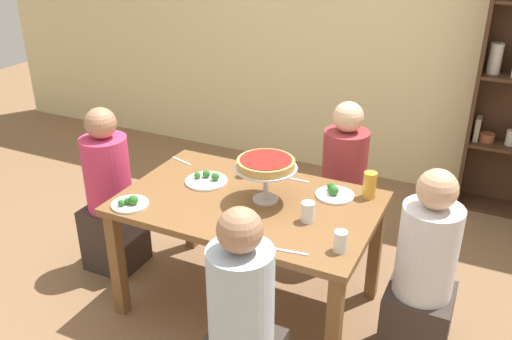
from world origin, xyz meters
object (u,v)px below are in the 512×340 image
diner_near_right (241,334)px  diner_head_east (422,285)px  diner_head_west (111,202)px  deep_dish_pizza_stand (266,166)px  dining_table (249,214)px  salad_plate_far_diner (334,193)px  cutlery_fork_far (182,161)px  water_glass_clear_far (247,168)px  water_glass_clear_near (308,212)px  cutlery_fork_near (296,180)px  water_glass_clear_spare (340,241)px  cutlery_knife_near (290,252)px  beer_glass_amber_tall (370,185)px  salad_plate_spare (207,180)px  salad_plate_near_diner (130,203)px  diner_far_right (342,194)px

diner_near_right → diner_head_east: same height
diner_head_west → deep_dish_pizza_stand: diner_head_west is taller
dining_table → salad_plate_far_diner: size_ratio=6.43×
diner_head_east → cutlery_fork_far: (-1.66, 0.31, 0.25)m
salad_plate_far_diner → water_glass_clear_far: water_glass_clear_far is taller
water_glass_clear_near → water_glass_clear_far: size_ratio=1.07×
cutlery_fork_near → cutlery_fork_far: size_ratio=1.00×
dining_table → water_glass_clear_near: bearing=-10.2°
water_glass_clear_spare → cutlery_fork_near: (-0.48, 0.63, -0.05)m
water_glass_clear_far → diner_head_west: bearing=-161.2°
cutlery_knife_near → water_glass_clear_far: bearing=122.3°
water_glass_clear_spare → cutlery_fork_far: water_glass_clear_spare is taller
beer_glass_amber_tall → salad_plate_spare: bearing=-166.0°
salad_plate_far_diner → beer_glass_amber_tall: bearing=21.8°
diner_head_west → water_glass_clear_spare: diner_head_west is taller
diner_head_east → salad_plate_far_diner: 0.71m
salad_plate_near_diner → cutlery_fork_near: salad_plate_near_diner is taller
salad_plate_spare → water_glass_clear_near: bearing=-13.3°
diner_near_right → diner_head_east: bearing=-42.9°
diner_head_west → salad_plate_spare: bearing=9.2°
diner_head_east → deep_dish_pizza_stand: (-0.93, 0.06, 0.47)m
diner_near_right → cutlery_knife_near: diner_near_right is taller
deep_dish_pizza_stand → water_glass_clear_near: bearing=-20.7°
diner_head_west → diner_head_east: bearing=-0.3°
diner_head_west → diner_far_right: same height
water_glass_clear_near → salad_plate_spare: bearing=166.7°
water_glass_clear_spare → water_glass_clear_near: bearing=141.0°
diner_near_right → diner_head_east: 1.00m
salad_plate_near_diner → cutlery_fork_near: (0.72, 0.71, -0.02)m
salad_plate_spare → cutlery_fork_far: bearing=148.1°
diner_far_right → beer_glass_amber_tall: diner_far_right is taller
water_glass_clear_far → dining_table: bearing=-61.6°
diner_head_east → cutlery_fork_far: 1.70m
diner_head_east → deep_dish_pizza_stand: size_ratio=3.23×
salad_plate_far_diner → water_glass_clear_spare: (0.20, -0.53, 0.04)m
salad_plate_spare → water_glass_clear_spare: water_glass_clear_spare is taller
diner_head_east → diner_far_right: 1.04m
diner_near_right → diner_far_right: same height
cutlery_fork_near → cutlery_fork_far: (-0.79, -0.07, 0.00)m
water_glass_clear_spare → cutlery_fork_far: bearing=156.3°
deep_dish_pizza_stand → salad_plate_near_diner: bearing=-149.4°
cutlery_knife_near → diner_near_right: bearing=-110.9°
dining_table → deep_dish_pizza_stand: 0.33m
beer_glass_amber_tall → cutlery_knife_near: (-0.19, -0.72, -0.08)m
water_glass_clear_far → cutlery_knife_near: bearing=-49.4°
salad_plate_far_diner → water_glass_clear_spare: bearing=-68.9°
water_glass_clear_far → deep_dish_pizza_stand: bearing=-44.9°
diner_far_right → cutlery_fork_far: 1.12m
dining_table → salad_plate_near_diner: 0.68m
diner_head_east → water_glass_clear_near: diner_head_east is taller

